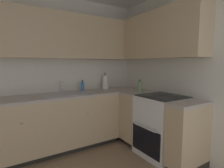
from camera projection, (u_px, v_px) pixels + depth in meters
The scene contains 14 objects.
wall_back at pixel (19, 72), 2.73m from camera, with size 4.19×0.05×2.49m, color silver.
wall_right at pixel (198, 73), 2.45m from camera, with size 0.05×3.31×2.49m, color silver.
lower_cabinets_back at pixel (53, 124), 2.77m from camera, with size 2.08×0.62×0.86m.
countertop_back at pixel (52, 96), 2.71m from camera, with size 3.29×0.60×0.04m, color #B7A89E.
lower_cabinets_right at pixel (157, 125), 2.72m from camera, with size 0.62×1.26×0.86m.
countertop_right at pixel (158, 97), 2.67m from camera, with size 0.60×1.26×0.03m.
oven_range at pixel (162, 125), 2.66m from camera, with size 0.68×0.62×1.04m.
upper_cabinets_back at pixel (36, 34), 2.64m from camera, with size 2.97×0.34×0.71m.
upper_cabinets_right at pixel (152, 37), 2.88m from camera, with size 0.32×1.81×0.71m.
sink at pixel (64, 97), 2.79m from camera, with size 0.63×0.40×0.10m.
faucet at pixel (60, 86), 2.95m from camera, with size 0.07×0.16×0.19m.
soap_bottle at pixel (82, 86), 3.16m from camera, with size 0.06×0.06×0.19m.
paper_towel_roll at pixel (105, 82), 3.38m from camera, with size 0.11×0.11×0.32m.
oil_bottle at pixel (140, 86), 3.01m from camera, with size 0.06×0.06×0.21m.
Camera 1 is at (-0.24, -1.45, 1.37)m, focal length 28.50 mm.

